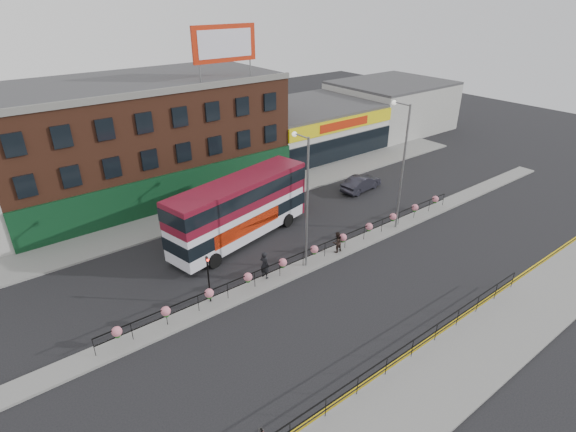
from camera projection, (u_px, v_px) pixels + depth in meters
ground at (314, 263)px, 31.68m from camera, size 120.00×120.00×0.00m
south_pavement at (465, 361)px, 23.16m from camera, size 60.00×4.00×0.15m
north_pavement at (227, 204)px, 40.12m from camera, size 60.00×4.00×0.15m
median at (314, 262)px, 31.64m from camera, size 60.00×1.60×0.15m
yellow_line_inner at (428, 338)px, 24.82m from camera, size 60.00×0.10×0.01m
yellow_line_outer at (431, 340)px, 24.69m from camera, size 60.00×0.10×0.01m
brick_building at (141, 137)px, 41.29m from camera, size 25.00×12.21×10.30m
supermarket at (308, 127)px, 53.27m from camera, size 15.00×12.25×5.30m
warehouse_east at (390, 105)px, 61.16m from camera, size 14.50×12.00×6.30m
billboard at (225, 44)px, 37.69m from camera, size 6.00×0.29×4.40m
median_railing at (314, 250)px, 31.20m from camera, size 30.04×0.56×1.23m
south_railing at (413, 344)px, 23.01m from camera, size 20.04×0.05×1.12m
double_decker_bus at (240, 204)px, 33.32m from camera, size 12.47×5.40×4.91m
car at (361, 183)px, 42.80m from camera, size 2.59×4.82×1.47m
pedestrian_a at (265, 265)px, 29.39m from camera, size 0.92×0.79×1.94m
pedestrian_b at (337, 242)px, 32.38m from camera, size 0.79×0.63×1.60m
lamp_column_west at (305, 192)px, 28.85m from camera, size 0.33×1.61×9.17m
lamp_column_east at (401, 157)px, 33.71m from camera, size 0.35×1.73×9.87m
traffic_light_median at (208, 269)px, 26.48m from camera, size 0.15×0.28×3.65m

